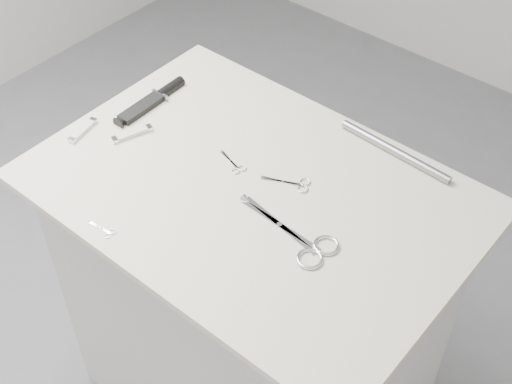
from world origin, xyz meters
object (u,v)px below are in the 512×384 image
Objects in this scene: embroidery_scissors_b at (235,165)px; plinth at (253,310)px; embroidery_scissors_a at (294,184)px; pocket_knife_b at (83,130)px; sheathed_knife at (155,99)px; large_shears at (304,242)px; pocket_knife_a at (132,134)px; metal_rail at (395,151)px; tiny_scissors at (105,230)px.

plinth is at bearing -4.14° from embroidery_scissors_b.
embroidery_scissors_a is 0.55m from pocket_knife_b.
sheathed_knife reaches higher than embroidery_scissors_b.
large_shears reaches higher than plinth.
sheathed_knife reaches higher than embroidery_scissors_a.
pocket_knife_a is at bearing -175.52° from large_shears.
metal_rail is (0.53, 0.36, 0.00)m from pocket_knife_a.
metal_rail reaches higher than embroidery_scissors_b.
tiny_scissors is 0.65× the size of pocket_knife_a.
embroidery_scissors_a is 1.06× the size of pocket_knife_a.
plinth is at bearing 168.53° from large_shears.
large_shears is 0.64m from pocket_knife_b.
embroidery_scissors_b is at bearing 159.47° from plinth.
metal_rail is (0.35, 0.61, 0.01)m from tiny_scissors.
embroidery_scissors_b is 0.41× the size of sheathed_knife.
sheathed_knife is at bearing 154.26° from embroidery_scissors_a.
tiny_scissors is at bearing -86.68° from embroidery_scissors_b.
embroidery_scissors_a is 0.15m from embroidery_scissors_b.
pocket_knife_a and pocket_knife_b have the same top height.
tiny_scissors is at bearing -139.34° from large_shears.
metal_rail is at bearing 58.85° from plinth.
large_shears is (0.19, -0.06, 0.47)m from plinth.
plinth is at bearing -87.47° from pocket_knife_b.
embroidery_scissors_a is at bearing 47.26° from plinth.
pocket_knife_b is 0.33× the size of metal_rail.
large_shears is at bearing -16.89° from plinth.
plinth is 13.05× the size of tiny_scissors.
large_shears is 0.54m from pocket_knife_a.
sheathed_knife is at bearing 115.99° from tiny_scissors.
plinth is 0.58m from tiny_scissors.
embroidery_scissors_a is at bearing -116.94° from metal_rail.
sheathed_knife reaches higher than tiny_scissors.
embroidery_scissors_a is at bearing -54.17° from pocket_knife_a.
large_shears is 0.37m from metal_rail.
large_shears is at bearing -104.84° from sheathed_knife.
sheathed_knife is at bearing -173.04° from embroidery_scissors_b.
sheathed_knife is (-0.24, 0.39, 0.01)m from tiny_scissors.
pocket_knife_b is (-0.37, -0.15, 0.00)m from embroidery_scissors_b.
pocket_knife_b is at bearing 175.95° from embroidery_scissors_a.
pocket_knife_b reaches higher than large_shears.
large_shears is 0.43m from tiny_scissors.
pocket_knife_b is (-0.64, -0.06, 0.00)m from large_shears.
embroidery_scissors_a is at bearing 52.96° from tiny_scissors.
metal_rail is (-0.00, 0.37, 0.01)m from large_shears.
sheathed_knife is at bearing 171.99° from large_shears.
embroidery_scissors_b is 1.29× the size of tiny_scissors.
tiny_scissors is 0.70m from metal_rail.
plinth is 8.95× the size of pocket_knife_b.
pocket_knife_b is (-0.10, -0.07, -0.00)m from pocket_knife_a.
sheathed_knife is 2.08× the size of pocket_knife_a.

